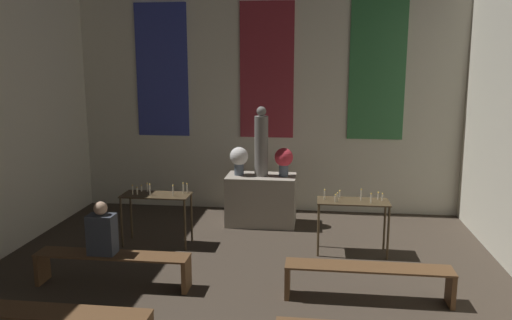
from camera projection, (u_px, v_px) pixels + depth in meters
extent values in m
cube|color=beige|center=(267.00, 95.00, 10.00)|extent=(7.86, 0.12, 4.74)
cube|color=navy|center=(162.00, 70.00, 10.09)|extent=(1.07, 0.03, 2.65)
cube|color=maroon|center=(267.00, 71.00, 9.83)|extent=(1.07, 0.03, 2.65)
cube|color=#33723F|center=(377.00, 71.00, 9.58)|extent=(1.07, 0.03, 2.65)
cube|color=gray|center=(261.00, 200.00, 9.37)|extent=(1.28, 0.73, 0.93)
cylinder|color=slate|center=(261.00, 146.00, 9.17)|extent=(0.25, 0.25, 1.11)
sphere|color=slate|center=(261.00, 111.00, 9.05)|extent=(0.18, 0.18, 0.18)
cylinder|color=#4C5666|center=(239.00, 169.00, 9.30)|extent=(0.18, 0.18, 0.24)
sphere|color=silver|center=(239.00, 156.00, 9.26)|extent=(0.34, 0.34, 0.34)
cylinder|color=#4C5666|center=(284.00, 170.00, 9.20)|extent=(0.18, 0.18, 0.24)
sphere|color=#DB3342|center=(284.00, 157.00, 9.16)|extent=(0.34, 0.34, 0.34)
cube|color=#473823|center=(156.00, 195.00, 8.22)|extent=(1.12, 0.49, 0.02)
cylinder|color=#473823|center=(122.00, 223.00, 8.16)|extent=(0.04, 0.04, 0.84)
cylinder|color=#473823|center=(185.00, 225.00, 8.03)|extent=(0.04, 0.04, 0.84)
cylinder|color=#473823|center=(131.00, 215.00, 8.58)|extent=(0.04, 0.04, 0.84)
cylinder|color=#473823|center=(191.00, 217.00, 8.45)|extent=(0.04, 0.04, 0.84)
cylinder|color=silver|center=(150.00, 190.00, 8.16)|extent=(0.02, 0.02, 0.17)
sphere|color=#F9CC4C|center=(150.00, 184.00, 8.14)|extent=(0.02, 0.02, 0.02)
cylinder|color=silver|center=(137.00, 191.00, 8.20)|extent=(0.02, 0.02, 0.11)
sphere|color=#F9CC4C|center=(137.00, 187.00, 8.18)|extent=(0.02, 0.02, 0.02)
cylinder|color=silver|center=(141.00, 189.00, 8.40)|extent=(0.02, 0.02, 0.09)
sphere|color=#F9CC4C|center=(141.00, 185.00, 8.39)|extent=(0.02, 0.02, 0.02)
cylinder|color=silver|center=(187.00, 189.00, 8.32)|extent=(0.02, 0.02, 0.14)
sphere|color=#F9CC4C|center=(187.00, 184.00, 8.30)|extent=(0.02, 0.02, 0.02)
cylinder|color=silver|center=(183.00, 189.00, 8.27)|extent=(0.02, 0.02, 0.16)
sphere|color=#F9CC4C|center=(183.00, 183.00, 8.25)|extent=(0.02, 0.02, 0.02)
cylinder|color=silver|center=(147.00, 188.00, 8.38)|extent=(0.02, 0.02, 0.13)
sphere|color=#F9CC4C|center=(147.00, 183.00, 8.37)|extent=(0.02, 0.02, 0.02)
cylinder|color=silver|center=(173.00, 191.00, 8.10)|extent=(0.02, 0.02, 0.16)
sphere|color=#F9CC4C|center=(173.00, 186.00, 8.09)|extent=(0.02, 0.02, 0.02)
cylinder|color=silver|center=(133.00, 190.00, 8.20)|extent=(0.02, 0.02, 0.14)
sphere|color=#F9CC4C|center=(132.00, 185.00, 8.18)|extent=(0.02, 0.02, 0.02)
cube|color=#473823|center=(353.00, 201.00, 7.84)|extent=(1.12, 0.49, 0.02)
cylinder|color=#473823|center=(318.00, 231.00, 7.78)|extent=(0.04, 0.04, 0.84)
cylinder|color=#473823|center=(388.00, 233.00, 7.65)|extent=(0.04, 0.04, 0.84)
cylinder|color=#473823|center=(318.00, 222.00, 8.19)|extent=(0.04, 0.04, 0.84)
cylinder|color=#473823|center=(385.00, 225.00, 8.07)|extent=(0.04, 0.04, 0.84)
cylinder|color=silver|center=(378.00, 196.00, 7.89)|extent=(0.02, 0.02, 0.10)
sphere|color=#F9CC4C|center=(378.00, 193.00, 7.88)|extent=(0.02, 0.02, 0.02)
cylinder|color=silver|center=(340.00, 195.00, 7.99)|extent=(0.02, 0.02, 0.11)
sphere|color=#F9CC4C|center=(340.00, 191.00, 7.98)|extent=(0.02, 0.02, 0.02)
cylinder|color=silver|center=(325.00, 195.00, 7.92)|extent=(0.02, 0.02, 0.14)
sphere|color=#F9CC4C|center=(325.00, 190.00, 7.91)|extent=(0.02, 0.02, 0.02)
cylinder|color=silver|center=(361.00, 195.00, 7.86)|extent=(0.02, 0.02, 0.16)
sphere|color=#F9CC4C|center=(361.00, 189.00, 7.84)|extent=(0.02, 0.02, 0.02)
cylinder|color=silver|center=(371.00, 199.00, 7.70)|extent=(0.02, 0.02, 0.14)
sphere|color=#F9CC4C|center=(371.00, 194.00, 7.68)|extent=(0.02, 0.02, 0.02)
cylinder|color=silver|center=(382.00, 198.00, 7.83)|extent=(0.02, 0.02, 0.10)
sphere|color=#F9CC4C|center=(383.00, 194.00, 7.82)|extent=(0.02, 0.02, 0.02)
cylinder|color=silver|center=(337.00, 198.00, 7.76)|extent=(0.02, 0.02, 0.13)
sphere|color=#F9CC4C|center=(337.00, 193.00, 7.74)|extent=(0.02, 0.02, 0.02)
cylinder|color=silver|center=(335.00, 199.00, 7.76)|extent=(0.02, 0.02, 0.10)
sphere|color=#F9CC4C|center=(335.00, 195.00, 7.75)|extent=(0.02, 0.02, 0.02)
cube|color=brown|center=(51.00, 312.00, 5.18)|extent=(2.11, 0.36, 0.03)
cube|color=brown|center=(112.00, 255.00, 6.73)|extent=(2.11, 0.36, 0.03)
cube|color=brown|center=(42.00, 267.00, 6.89)|extent=(0.06, 0.32, 0.43)
cube|color=brown|center=(186.00, 275.00, 6.65)|extent=(0.06, 0.32, 0.43)
cube|color=brown|center=(368.00, 267.00, 6.32)|extent=(2.11, 0.36, 0.03)
cube|color=brown|center=(287.00, 280.00, 6.49)|extent=(0.06, 0.32, 0.43)
cube|color=brown|center=(451.00, 288.00, 6.24)|extent=(0.06, 0.32, 0.43)
cube|color=#383D47|center=(102.00, 234.00, 6.69)|extent=(0.36, 0.24, 0.55)
sphere|color=tan|center=(100.00, 208.00, 6.62)|extent=(0.18, 0.18, 0.18)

